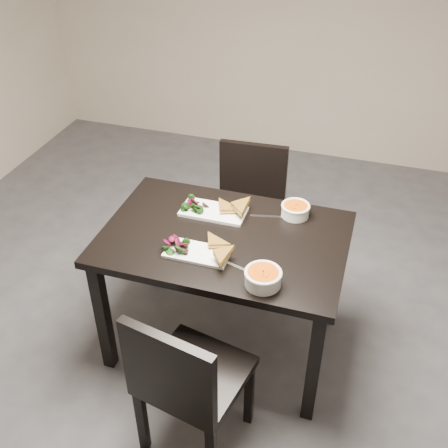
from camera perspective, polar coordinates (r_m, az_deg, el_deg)
name	(u,v)px	position (r m, az deg, el deg)	size (l,w,h in m)	color
ground	(249,364)	(3.04, 2.63, -14.54)	(5.00, 5.00, 0.00)	#47474C
room_shell	(263,17)	(2.01, 4.13, 21.01)	(5.02, 5.02, 2.81)	beige
table	(224,251)	(2.70, 0.00, -2.90)	(1.20, 0.80, 0.75)	black
chair_near	(185,380)	(2.37, -4.11, -16.09)	(0.49, 0.49, 0.85)	black
chair_far	(249,205)	(3.35, 2.62, 2.03)	(0.44, 0.44, 0.85)	black
plate_near	(197,253)	(2.53, -2.84, -3.06)	(0.30, 0.15, 0.02)	white
sandwich_near	(211,248)	(2.50, -1.34, -2.57)	(0.15, 0.11, 0.05)	#A57C22
salad_near	(177,244)	(2.54, -4.98, -2.14)	(0.09, 0.09, 0.04)	black
soup_bowl_near	(263,277)	(2.35, 4.15, -5.61)	(0.17, 0.17, 0.07)	white
cutlery_near	(238,267)	(2.45, 1.52, -4.60)	(0.18, 0.02, 0.00)	silver
plate_far	(213,212)	(2.80, -1.12, 1.32)	(0.34, 0.17, 0.02)	white
sandwich_far	(225,210)	(2.75, 0.06, 1.54)	(0.17, 0.13, 0.05)	#A57C22
salad_far	(195,203)	(2.81, -3.07, 2.20)	(0.11, 0.09, 0.05)	black
soup_bowl_far	(295,209)	(2.79, 7.57, 1.54)	(0.15, 0.15, 0.07)	white
cutlery_far	(268,216)	(2.78, 4.64, 0.81)	(0.18, 0.02, 0.00)	silver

